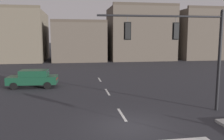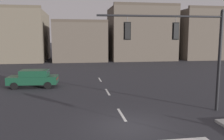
% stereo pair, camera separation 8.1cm
% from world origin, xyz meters
% --- Properties ---
extents(ground_plane, '(400.00, 400.00, 0.00)m').
position_xyz_m(ground_plane, '(0.00, 0.00, 0.00)').
color(ground_plane, '#2B2B30').
extents(lane_centreline, '(0.16, 26.40, 0.01)m').
position_xyz_m(lane_centreline, '(0.00, 2.00, 0.00)').
color(lane_centreline, silver).
rests_on(lane_centreline, ground).
extents(signal_mast_near_side, '(7.63, 0.45, 6.24)m').
position_xyz_m(signal_mast_near_side, '(3.78, 1.95, 4.30)').
color(signal_mast_near_side, black).
rests_on(signal_mast_near_side, ground).
extents(car_lot_nearside, '(4.54, 2.11, 1.61)m').
position_xyz_m(car_lot_nearside, '(-6.47, 11.01, 0.86)').
color(car_lot_nearside, '#143D28').
rests_on(car_lot_nearside, ground).
extents(building_row, '(46.35, 13.84, 10.93)m').
position_xyz_m(building_row, '(6.19, 37.51, 4.79)').
color(building_row, '#665B4C').
rests_on(building_row, ground).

